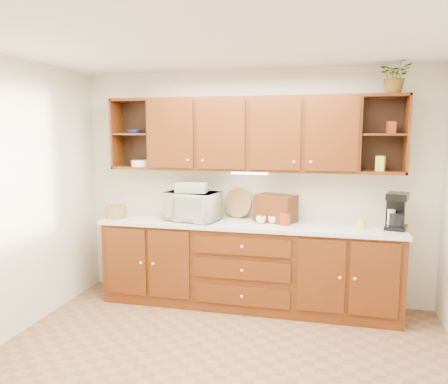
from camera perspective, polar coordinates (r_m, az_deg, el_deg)
The scene contains 23 objects.
floor at distance 3.77m, azimuth -1.31°, elevation -22.66°, with size 4.00×4.00×0.00m, color brown.
ceiling at distance 3.32m, azimuth -1.46°, elevation 19.77°, with size 4.00×4.00×0.00m, color white.
back_wall at distance 5.00m, azimuth 3.78°, elevation 0.76°, with size 4.00×4.00×0.00m, color beige.
base_cabinets at distance 4.89m, azimuth 3.08°, elevation -9.60°, with size 3.20×0.60×0.90m, color #3E1D07.
countertop at distance 4.76m, azimuth 3.10°, elevation -4.23°, with size 3.24×0.64×0.04m, color silver.
upper_cabinets at distance 4.80m, azimuth 3.63°, elevation 7.57°, with size 3.20×0.33×0.80m.
undercabinet_light at distance 4.77m, azimuth 3.36°, elevation 2.48°, with size 0.40×0.05×0.03m, color white.
wicker_basket at distance 5.14m, azimuth -13.92°, elevation -2.50°, with size 0.23×0.23×0.14m, color #A77945.
microwave at distance 4.85m, azimuth -4.17°, elevation -1.85°, with size 0.57×0.39×0.32m, color silver.
towel_stack at distance 4.82m, azimuth -4.19°, elevation 0.60°, with size 0.34×0.25×0.10m, color #E2E96E.
wine_bottle at distance 5.05m, azimuth -3.36°, elevation -1.45°, with size 0.07×0.07×0.32m, color black.
woven_tray at distance 5.02m, azimuth 1.82°, elevation -3.23°, with size 0.34×0.34×0.02m, color #A77945.
bread_box at distance 4.80m, azimuth 6.77°, elevation -2.13°, with size 0.42×0.26×0.29m, color #3E1D07.
mug_tree at distance 4.75m, azimuth 5.61°, elevation -3.49°, with size 0.26×0.25×0.28m.
canister_red at distance 4.64m, azimuth 7.95°, elevation -3.50°, with size 0.11×0.11×0.13m, color maroon.
canister_white at distance 4.76m, azimuth 20.99°, elevation -3.30°, with size 0.08×0.08×0.19m, color white.
canister_yellow at distance 4.68m, azimuth 17.48°, elevation -3.92°, with size 0.09×0.09×0.10m, color gold.
coffee_maker at distance 4.74m, azimuth 21.61°, elevation -2.38°, with size 0.26×0.30×0.37m.
bowl_stack at distance 5.17m, azimuth -11.53°, elevation 7.75°, with size 0.16×0.16×0.04m, color navy.
plate_stack at distance 5.16m, azimuth -10.80°, elevation 3.71°, with size 0.22×0.22×0.07m, color white.
pantry_box_yellow at distance 4.73m, azimuth 19.75°, elevation 3.53°, with size 0.09×0.07×0.15m, color gold.
pantry_box_red at distance 4.73m, azimuth 20.98°, elevation 7.88°, with size 0.08×0.07×0.12m, color maroon.
potted_plant at distance 4.74m, azimuth 21.54°, elevation 13.95°, with size 0.31×0.27×0.34m, color #999999.
Camera 1 is at (0.84, -3.14, 1.91)m, focal length 35.00 mm.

